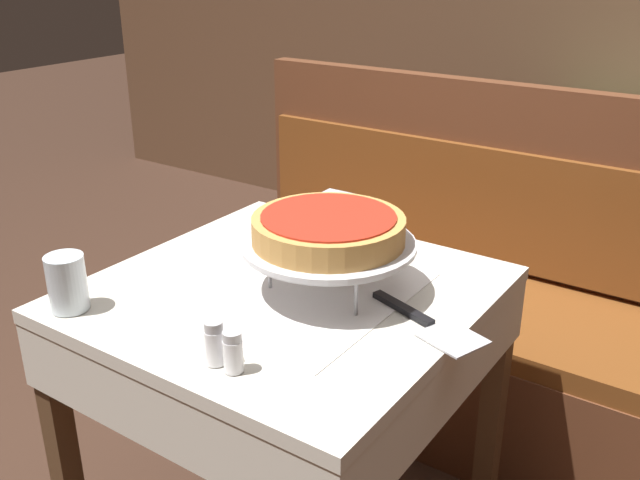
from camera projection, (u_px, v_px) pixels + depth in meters
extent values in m
cube|color=beige|center=(286.00, 294.00, 1.50)|extent=(0.77, 0.77, 0.03)
cube|color=white|center=(286.00, 287.00, 1.50)|extent=(0.48, 0.48, 0.00)
cube|color=beige|center=(287.00, 330.00, 1.54)|extent=(0.77, 0.77, 0.14)
cube|color=#4C331E|center=(65.00, 462.00, 1.56)|extent=(0.05, 0.05, 0.71)
cube|color=#4C331E|center=(265.00, 329.00, 2.10)|extent=(0.05, 0.05, 0.71)
cube|color=#4C331E|center=(492.00, 412.00, 1.73)|extent=(0.05, 0.05, 0.71)
cube|color=#1E6B33|center=(636.00, 144.00, 2.64)|extent=(0.83, 0.83, 0.03)
cube|color=white|center=(637.00, 139.00, 2.63)|extent=(0.52, 0.52, 0.00)
cube|color=#1E6B33|center=(633.00, 164.00, 2.67)|extent=(0.83, 0.83, 0.13)
cube|color=#4C331E|center=(490.00, 245.00, 2.69)|extent=(0.05, 0.05, 0.70)
cube|color=#4C331E|center=(554.00, 191.00, 3.27)|extent=(0.05, 0.05, 0.70)
cube|color=brown|center=(450.00, 361.00, 2.24)|extent=(1.67, 0.53, 0.38)
cube|color=brown|center=(456.00, 298.00, 2.15)|extent=(1.64, 0.52, 0.06)
cube|color=brown|center=(495.00, 177.00, 2.21)|extent=(1.67, 0.06, 0.58)
cube|color=brown|center=(488.00, 207.00, 2.21)|extent=(1.61, 0.02, 0.37)
cylinder|color=#ADADB2|center=(359.00, 250.00, 1.56)|extent=(0.01, 0.01, 0.09)
cylinder|color=#ADADB2|center=(270.00, 267.00, 1.47)|extent=(0.01, 0.01, 0.09)
cylinder|color=#ADADB2|center=(356.00, 294.00, 1.36)|extent=(0.01, 0.01, 0.09)
cylinder|color=#ADADB2|center=(328.00, 250.00, 1.45)|extent=(0.24, 0.24, 0.01)
cylinder|color=silver|center=(328.00, 247.00, 1.45)|extent=(0.35, 0.35, 0.01)
cylinder|color=silver|center=(328.00, 244.00, 1.44)|extent=(0.36, 0.36, 0.01)
cylinder|color=#C68E47|center=(328.00, 229.00, 1.43)|extent=(0.31, 0.31, 0.05)
cylinder|color=#B22819|center=(329.00, 217.00, 1.42)|extent=(0.27, 0.27, 0.01)
cube|color=#BCBCC1|center=(453.00, 338.00, 1.30)|extent=(0.13, 0.12, 0.00)
cube|color=black|center=(403.00, 308.00, 1.39)|extent=(0.16, 0.07, 0.01)
cylinder|color=silver|center=(67.00, 283.00, 1.38)|extent=(0.08, 0.08, 0.11)
cylinder|color=silver|center=(215.00, 347.00, 1.21)|extent=(0.03, 0.03, 0.06)
cylinder|color=#B7B7BC|center=(213.00, 326.00, 1.20)|extent=(0.03, 0.03, 0.02)
cylinder|color=silver|center=(233.00, 356.00, 1.19)|extent=(0.03, 0.03, 0.06)
cylinder|color=#B7B7BC|center=(232.00, 336.00, 1.18)|extent=(0.03, 0.03, 0.02)
cube|color=#B2B2B7|center=(341.00, 211.00, 1.78)|extent=(0.10, 0.05, 0.09)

